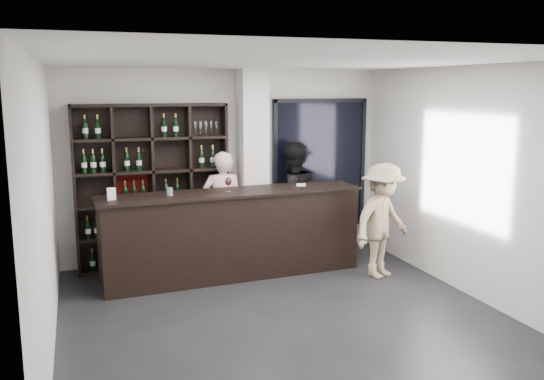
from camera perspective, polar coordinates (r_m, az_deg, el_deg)
name	(u,v)px	position (r m, az deg, el deg)	size (l,w,h in m)	color
floor	(288,321)	(6.74, 1.55, -12.86)	(5.00, 5.50, 0.01)	black
wine_shelf	(153,187)	(8.56, -11.73, 0.32)	(2.20, 0.35, 2.40)	black
structural_column	(253,166)	(8.74, -1.90, 2.39)	(0.40, 0.40, 2.90)	silver
glass_panel	(320,164)	(9.36, 4.75, 2.57)	(1.60, 0.08, 2.10)	black
tasting_counter	(233,234)	(8.08, -3.90, -4.36)	(3.68, 0.75, 1.21)	black
taster_pink	(223,208)	(8.64, -4.92, -1.77)	(0.62, 0.41, 1.70)	beige
taster_black	(291,200)	(8.95, 1.92, -1.00)	(0.87, 0.68, 1.80)	black
customer	(382,221)	(8.13, 10.88, -3.00)	(1.04, 0.60, 1.61)	#977E64
wine_glass	(228,184)	(7.88, -4.35, 0.60)	(0.09, 0.09, 0.22)	white
spit_cup	(170,192)	(7.72, -10.09, -0.17)	(0.08, 0.08, 0.11)	#A4B8CC
napkin_stack	(301,185)	(8.41, 2.90, 0.52)	(0.13, 0.13, 0.02)	white
card_stand	(111,194)	(7.59, -15.63, -0.38)	(0.10, 0.05, 0.16)	white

